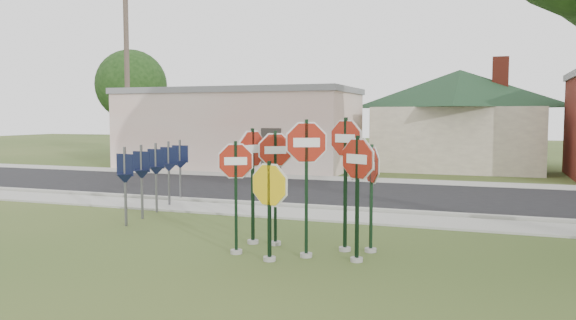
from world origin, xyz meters
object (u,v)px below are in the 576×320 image
(stop_sign_center, at_px, (306,167))
(pedestrian, at_px, (356,160))
(stop_sign_yellow, at_px, (269,199))
(stop_sign_left, at_px, (236,183))
(utility_pole_near, at_px, (127,73))

(stop_sign_center, relative_size, pedestrian, 1.68)
(stop_sign_yellow, distance_m, pedestrian, 13.69)
(stop_sign_yellow, relative_size, stop_sign_left, 0.86)
(stop_sign_yellow, relative_size, utility_pole_near, 0.21)
(utility_pole_near, relative_size, pedestrian, 5.66)
(utility_pole_near, bearing_deg, stop_sign_center, -44.79)
(stop_sign_left, height_order, pedestrian, stop_sign_left)
(stop_sign_yellow, distance_m, utility_pole_near, 20.37)
(stop_sign_yellow, bearing_deg, utility_pole_near, 133.02)
(stop_sign_center, bearing_deg, stop_sign_yellow, -138.07)
(stop_sign_center, bearing_deg, stop_sign_left, -171.26)
(stop_sign_left, bearing_deg, stop_sign_center, 8.74)
(utility_pole_near, xyz_separation_m, pedestrian, (12.21, -1.03, -4.07))
(stop_sign_yellow, distance_m, stop_sign_left, 0.92)
(stop_sign_yellow, height_order, stop_sign_left, stop_sign_left)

